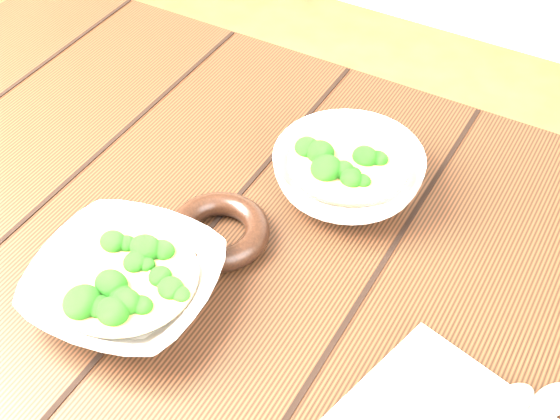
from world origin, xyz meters
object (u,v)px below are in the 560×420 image
(table, at_px, (219,312))
(soup_bowl_back, at_px, (348,172))
(soup_bowl_front, at_px, (126,283))
(trivet, at_px, (219,231))

(table, distance_m, soup_bowl_back, 0.24)
(soup_bowl_front, distance_m, soup_bowl_back, 0.30)
(table, height_order, soup_bowl_front, soup_bowl_front)
(soup_bowl_front, xyz_separation_m, trivet, (0.04, 0.12, -0.01))
(table, relative_size, soup_bowl_front, 5.50)
(table, distance_m, trivet, 0.14)
(table, relative_size, trivet, 10.12)
(soup_bowl_back, height_order, trivet, soup_bowl_back)
(soup_bowl_front, relative_size, trivet, 1.84)
(table, xyz_separation_m, soup_bowl_back, (0.09, 0.16, 0.15))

